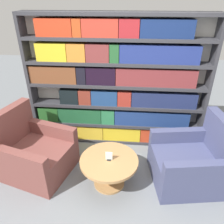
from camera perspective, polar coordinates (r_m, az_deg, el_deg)
name	(u,v)px	position (r m, az deg, el deg)	size (l,w,h in m)	color
ground_plane	(109,195)	(3.13, -0.68, -20.91)	(14.00, 14.00, 0.00)	slate
bookshelf	(118,85)	(3.57, 1.45, 7.06)	(2.88, 0.30, 2.16)	silver
armchair_left	(34,153)	(3.47, -19.76, -10.05)	(1.13, 1.06, 0.97)	brown
armchair_right	(192,163)	(3.31, 20.06, -12.29)	(1.05, 0.97, 0.97)	#42476B
coffee_table	(109,166)	(3.06, -0.77, -14.05)	(0.79, 0.79, 0.43)	#AD7F4C
table_sign	(109,157)	(2.94, -0.79, -11.58)	(0.09, 0.06, 0.12)	black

